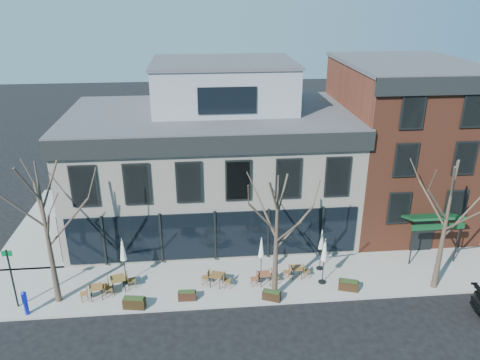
{
  "coord_description": "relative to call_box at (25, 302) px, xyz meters",
  "views": [
    {
      "loc": [
        -0.84,
        -24.58,
        15.63
      ],
      "look_at": [
        1.7,
        2.0,
        4.56
      ],
      "focal_mm": 35.0,
      "sensor_mm": 36.0,
      "label": 1
    }
  ],
  "objects": [
    {
      "name": "cafe_set_0",
      "position": [
        3.3,
        1.02,
        -0.29
      ],
      "size": [
        1.74,
        0.81,
        0.89
      ],
      "color": "brown",
      "rests_on": "sidewalk_front"
    },
    {
      "name": "umbrella_3",
      "position": [
        15.7,
        1.28,
        1.25
      ],
      "size": [
        0.45,
        0.45,
        2.82
      ],
      "color": "black",
      "rests_on": "sidewalk_front"
    },
    {
      "name": "ground",
      "position": [
        9.81,
        4.2,
        -0.9
      ],
      "size": [
        120.0,
        120.0,
        0.0
      ],
      "primitive_type": "plane",
      "color": "black",
      "rests_on": "ground"
    },
    {
      "name": "planter_0",
      "position": [
        5.4,
        0.0,
        -0.43
      ],
      "size": [
        1.19,
        0.63,
        0.64
      ],
      "color": "black",
      "rests_on": "sidewalk_front"
    },
    {
      "name": "cafe_set_4",
      "position": [
        14.35,
        1.92,
        -0.33
      ],
      "size": [
        1.54,
        0.63,
        0.81
      ],
      "color": "brown",
      "rests_on": "sidewalk_front"
    },
    {
      "name": "sign_pole",
      "position": [
        -0.69,
        0.7,
        1.18
      ],
      "size": [
        0.5,
        0.1,
        3.4
      ],
      "color": "black",
      "rests_on": "sidewalk_front"
    },
    {
      "name": "call_box",
      "position": [
        0.0,
        0.0,
        0.0
      ],
      "size": [
        0.28,
        0.28,
        1.41
      ],
      "color": "#0D1AAF",
      "rests_on": "sidewalk_front"
    },
    {
      "name": "cafe_set_2",
      "position": [
        9.74,
        1.54,
        -0.28
      ],
      "size": [
        1.75,
        0.97,
        0.9
      ],
      "color": "brown",
      "rests_on": "sidewalk_front"
    },
    {
      "name": "cafe_set_1",
      "position": [
        4.37,
        1.6,
        -0.23
      ],
      "size": [
        1.94,
        1.03,
        1.0
      ],
      "color": "brown",
      "rests_on": "sidewalk_front"
    },
    {
      "name": "cafe_set_3",
      "position": [
        12.44,
        1.44,
        -0.31
      ],
      "size": [
        1.63,
        0.69,
        0.85
      ],
      "color": "brown",
      "rests_on": "sidewalk_front"
    },
    {
      "name": "umbrella_2",
      "position": [
        12.33,
        2.16,
        1.07
      ],
      "size": [
        0.41,
        0.41,
        2.58
      ],
      "color": "black",
      "rests_on": "sidewalk_front"
    },
    {
      "name": "tree_right",
      "position": [
        21.82,
        0.3,
        3.12
      ],
      "size": [
        3.72,
        3.77,
        7.48
      ],
      "color": "#382B21",
      "rests_on": "sidewalk_front"
    },
    {
      "name": "tree_mid",
      "position": [
        12.82,
        0.3,
        2.9
      ],
      "size": [
        3.5,
        3.55,
        7.04
      ],
      "color": "#382B21",
      "rests_on": "sidewalk_front"
    },
    {
      "name": "planter_1",
      "position": [
        8.12,
        0.43,
        -0.48
      ],
      "size": [
        0.97,
        0.42,
        0.54
      ],
      "color": "black",
      "rests_on": "sidewalk_front"
    },
    {
      "name": "planter_2",
      "position": [
        12.61,
        0.0,
        -0.48
      ],
      "size": [
        1.05,
        0.74,
        0.55
      ],
      "color": "black",
      "rests_on": "sidewalk_front"
    },
    {
      "name": "corner_building",
      "position": [
        9.88,
        9.27,
        3.83
      ],
      "size": [
        18.39,
        10.39,
        11.1
      ],
      "color": "silver",
      "rests_on": "ground"
    },
    {
      "name": "umbrella_0",
      "position": [
        4.66,
        2.36,
        1.25
      ],
      "size": [
        0.45,
        0.45,
        2.83
      ],
      "color": "black",
      "rests_on": "sidewalk_front"
    },
    {
      "name": "tree_corner",
      "position": [
        1.32,
        1.0,
        3.35
      ],
      "size": [
        3.93,
        3.98,
        7.92
      ],
      "color": "#382B21",
      "rests_on": "sidewalk_front"
    },
    {
      "name": "sidewalk_side",
      "position": [
        -1.44,
        10.2,
        -0.82
      ],
      "size": [
        4.5,
        12.0,
        0.15
      ],
      "primitive_type": "cube",
      "color": "gray",
      "rests_on": "ground"
    },
    {
      "name": "sidewalk_front",
      "position": [
        13.06,
        2.05,
        -0.82
      ],
      "size": [
        33.5,
        4.7,
        0.15
      ],
      "primitive_type": "cube",
      "color": "gray",
      "rests_on": "ground"
    },
    {
      "name": "red_brick_building",
      "position": [
        22.81,
        9.18,
        4.74
      ],
      "size": [
        8.2,
        11.78,
        11.18
      ],
      "color": "brown",
      "rests_on": "ground"
    },
    {
      "name": "planter_3",
      "position": [
        16.95,
        0.48,
        -0.45
      ],
      "size": [
        1.16,
        0.75,
        0.6
      ],
      "color": "black",
      "rests_on": "sidewalk_front"
    },
    {
      "name": "umbrella_4",
      "position": [
        15.91,
        2.66,
        1.09
      ],
      "size": [
        0.42,
        0.42,
        2.6
      ],
      "color": "black",
      "rests_on": "sidewalk_front"
    }
  ]
}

